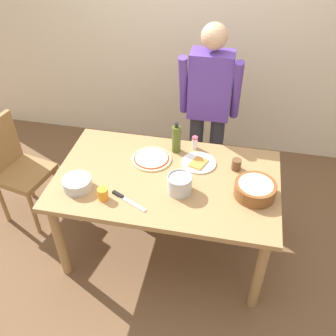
% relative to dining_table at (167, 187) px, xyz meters
% --- Properties ---
extents(ground, '(8.00, 8.00, 0.00)m').
position_rel_dining_table_xyz_m(ground, '(0.00, 0.00, -0.67)').
color(ground, brown).
extents(wall_back, '(5.60, 0.10, 2.60)m').
position_rel_dining_table_xyz_m(wall_back, '(0.00, 1.60, 0.63)').
color(wall_back, beige).
rests_on(wall_back, ground).
extents(dining_table, '(1.60, 0.96, 0.76)m').
position_rel_dining_table_xyz_m(dining_table, '(0.00, 0.00, 0.00)').
color(dining_table, '#A37A4C').
rests_on(dining_table, ground).
extents(person_cook, '(0.49, 0.25, 1.62)m').
position_rel_dining_table_xyz_m(person_cook, '(0.20, 0.76, 0.27)').
color(person_cook, '#2D2D38').
rests_on(person_cook, ground).
extents(chair_wooden_left, '(0.47, 0.47, 0.95)m').
position_rel_dining_table_xyz_m(chair_wooden_left, '(-1.32, 0.14, -0.13)').
color(chair_wooden_left, olive).
rests_on(chair_wooden_left, ground).
extents(pizza_raw_on_board, '(0.30, 0.30, 0.02)m').
position_rel_dining_table_xyz_m(pizza_raw_on_board, '(-0.15, 0.18, 0.10)').
color(pizza_raw_on_board, beige).
rests_on(pizza_raw_on_board, dining_table).
extents(plate_with_slice, '(0.26, 0.26, 0.02)m').
position_rel_dining_table_xyz_m(plate_with_slice, '(0.20, 0.21, 0.10)').
color(plate_with_slice, white).
rests_on(plate_with_slice, dining_table).
extents(popcorn_bowl, '(0.28, 0.28, 0.11)m').
position_rel_dining_table_xyz_m(popcorn_bowl, '(0.62, -0.05, 0.15)').
color(popcorn_bowl, brown).
rests_on(popcorn_bowl, dining_table).
extents(mixing_bowl_steel, '(0.20, 0.20, 0.08)m').
position_rel_dining_table_xyz_m(mixing_bowl_steel, '(-0.58, -0.23, 0.13)').
color(mixing_bowl_steel, '#B7B7BC').
rests_on(mixing_bowl_steel, dining_table).
extents(olive_oil_bottle, '(0.07, 0.07, 0.26)m').
position_rel_dining_table_xyz_m(olive_oil_bottle, '(0.01, 0.33, 0.20)').
color(olive_oil_bottle, '#47561E').
rests_on(olive_oil_bottle, dining_table).
extents(steel_pot, '(0.17, 0.17, 0.13)m').
position_rel_dining_table_xyz_m(steel_pot, '(0.12, -0.12, 0.16)').
color(steel_pot, '#B7B7BC').
rests_on(steel_pot, dining_table).
extents(cup_orange, '(0.07, 0.07, 0.08)m').
position_rel_dining_table_xyz_m(cup_orange, '(-0.37, -0.29, 0.13)').
color(cup_orange, orange).
rests_on(cup_orange, dining_table).
extents(cup_small_brown, '(0.07, 0.07, 0.08)m').
position_rel_dining_table_xyz_m(cup_small_brown, '(0.48, 0.20, 0.13)').
color(cup_small_brown, brown).
rests_on(cup_small_brown, dining_table).
extents(salt_shaker, '(0.04, 0.04, 0.11)m').
position_rel_dining_table_xyz_m(salt_shaker, '(0.14, 0.39, 0.14)').
color(salt_shaker, white).
rests_on(salt_shaker, dining_table).
extents(chef_knife, '(0.27, 0.15, 0.02)m').
position_rel_dining_table_xyz_m(chef_knife, '(-0.23, -0.27, 0.10)').
color(chef_knife, silver).
rests_on(chef_knife, dining_table).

